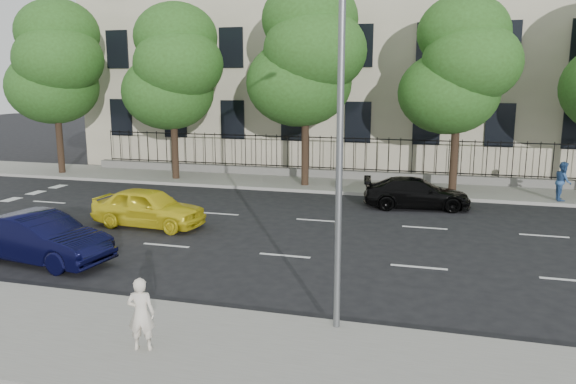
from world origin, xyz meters
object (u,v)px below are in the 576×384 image
object	(u,v)px
yellow_taxi	(149,207)
black_sedan	(416,193)
street_light	(345,87)
navy_sedan	(40,238)
woman_near	(141,314)

from	to	relation	value
yellow_taxi	black_sedan	distance (m)	10.85
street_light	yellow_taxi	bearing A→B (deg)	142.64
yellow_taxi	navy_sedan	world-z (taller)	navy_sedan
street_light	navy_sedan	bearing A→B (deg)	169.10
navy_sedan	black_sedan	bearing A→B (deg)	-37.43
navy_sedan	black_sedan	xyz separation A→B (m)	(10.27, 10.16, -0.09)
black_sedan	woman_near	xyz separation A→B (m)	(-4.46, -14.50, 0.24)
navy_sedan	woman_near	bearing A→B (deg)	-118.84
street_light	black_sedan	distance (m)	12.81
street_light	yellow_taxi	xyz separation A→B (m)	(-8.22, 6.28, -4.44)
yellow_taxi	woman_near	xyz separation A→B (m)	(4.78, -8.83, 0.17)
woman_near	black_sedan	bearing A→B (deg)	-120.70
street_light	yellow_taxi	distance (m)	11.26
street_light	navy_sedan	size ratio (longest dim) A/B	1.82
street_light	black_sedan	size ratio (longest dim) A/B	1.84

